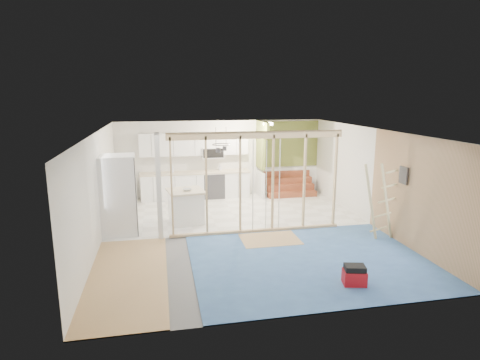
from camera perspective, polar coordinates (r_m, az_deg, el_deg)
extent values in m
cube|color=slate|center=(10.32, 0.68, -7.56)|extent=(7.00, 8.00, 0.01)
cube|color=white|center=(9.75, 0.72, 6.98)|extent=(7.00, 8.00, 0.01)
cube|color=white|center=(13.82, -2.77, 3.06)|extent=(7.00, 0.01, 2.60)
cube|color=white|center=(6.25, 8.47, -8.39)|extent=(7.00, 0.01, 2.60)
cube|color=white|center=(9.85, -19.64, -1.35)|extent=(0.01, 8.00, 2.60)
cube|color=white|center=(11.21, 18.48, 0.30)|extent=(0.01, 8.00, 2.60)
cube|color=white|center=(12.18, -1.29, -4.40)|extent=(7.00, 4.00, 0.02)
cube|color=#4B7DB7|center=(8.80, 9.98, -11.26)|extent=(5.00, 4.00, 0.02)
cube|color=#DCAE71|center=(8.29, -15.66, -13.07)|extent=(1.50, 4.00, 0.02)
cube|color=tan|center=(9.88, 4.28, -8.40)|extent=(1.40, 1.00, 0.01)
cube|color=tan|center=(9.83, 2.44, 6.42)|extent=(4.40, 0.09, 0.18)
cube|color=tan|center=(10.36, 2.32, -7.19)|extent=(4.40, 0.09, 0.06)
cube|color=silver|center=(9.74, -11.47, -1.02)|extent=(0.12, 0.14, 2.60)
cube|color=tan|center=(9.75, -9.71, -0.95)|extent=(0.04, 0.09, 2.40)
cube|color=tan|center=(9.80, -4.80, -0.74)|extent=(0.04, 0.09, 2.40)
cube|color=tan|center=(9.93, 0.02, -0.53)|extent=(0.04, 0.09, 2.40)
cube|color=tan|center=(10.12, 4.69, -0.32)|extent=(0.04, 0.09, 2.40)
cube|color=tan|center=(10.38, 9.15, -0.12)|extent=(0.04, 0.09, 2.40)
cube|color=tan|center=(10.70, 13.36, 0.07)|extent=(0.04, 0.09, 2.40)
cylinder|color=silver|center=(9.98, 1.86, -0.93)|extent=(0.02, 0.02, 2.35)
cylinder|color=silver|center=(10.21, 5.62, -0.69)|extent=(0.02, 0.02, 2.35)
cylinder|color=silver|center=(10.10, 3.75, -0.81)|extent=(0.02, 0.02, 2.35)
cube|color=white|center=(13.59, -6.30, -0.85)|extent=(3.60, 0.60, 0.88)
cube|color=beige|center=(13.49, -6.35, 1.07)|extent=(3.66, 0.64, 0.05)
cube|color=white|center=(12.53, -16.38, -2.40)|extent=(0.60, 1.60, 0.88)
cube|color=beige|center=(12.42, -16.51, -0.32)|extent=(0.64, 1.64, 0.05)
cube|color=white|center=(13.46, -6.49, 5.12)|extent=(3.60, 0.34, 0.75)
cube|color=white|center=(13.53, -3.90, 3.92)|extent=(0.72, 0.38, 0.36)
cube|color=black|center=(13.34, -3.80, 3.81)|extent=(0.68, 0.02, 0.30)
cube|color=olive|center=(13.57, 2.95, 5.02)|extent=(0.10, 0.90, 1.60)
cube|color=white|center=(13.80, 2.89, -0.55)|extent=(0.10, 0.90, 0.90)
cube|color=olive|center=(12.84, 3.75, 7.08)|extent=(0.10, 0.50, 0.50)
cube|color=olive|center=(14.28, 6.83, 5.11)|extent=(2.20, 0.04, 1.60)
cube|color=white|center=(14.50, 6.70, 0.00)|extent=(2.20, 0.04, 0.90)
cube|color=brown|center=(13.85, 7.45, -2.08)|extent=(1.70, 0.26, 0.20)
cube|color=brown|center=(14.04, 7.13, -1.03)|extent=(1.70, 0.26, 0.20)
cube|color=brown|center=(14.24, 6.82, -0.02)|extent=(1.70, 0.26, 0.20)
cube|color=brown|center=(14.44, 6.52, 0.97)|extent=(1.70, 0.26, 0.20)
torus|color=black|center=(11.62, -2.71, 5.07)|extent=(0.52, 0.52, 0.02)
cylinder|color=black|center=(11.57, -3.46, 6.28)|extent=(0.01, 0.01, 0.50)
cylinder|color=black|center=(11.61, -1.99, 6.31)|extent=(0.01, 0.01, 0.50)
cylinder|color=#3B3C41|center=(11.52, -3.12, 4.25)|extent=(0.14, 0.14, 0.14)
cylinder|color=#3B3C41|center=(11.75, -2.20, 4.51)|extent=(0.12, 0.12, 0.12)
cube|color=tan|center=(9.56, 24.28, -2.13)|extent=(0.02, 4.00, 2.60)
cube|color=#3B3C41|center=(9.94, 22.23, 0.63)|extent=(0.04, 0.30, 0.40)
cylinder|color=#FFEABF|center=(12.99, 4.02, 7.97)|extent=(0.32, 0.32, 0.08)
cube|color=white|center=(10.46, -16.88, -2.07)|extent=(0.92, 0.88, 2.01)
cube|color=#3B3C41|center=(10.43, -14.55, -1.98)|extent=(0.06, 0.80, 1.97)
cube|color=white|center=(11.10, -7.68, -3.93)|extent=(0.96, 0.96, 0.85)
cube|color=beige|center=(10.98, -7.75, -1.56)|extent=(1.07, 1.07, 0.05)
imported|color=silver|center=(10.89, -7.52, -1.37)|extent=(0.29, 0.29, 0.06)
imported|color=silver|center=(13.39, -9.63, 1.62)|extent=(0.15, 0.15, 0.29)
imported|color=silver|center=(13.67, -2.85, 1.82)|extent=(0.11, 0.11, 0.21)
cube|color=#9E0E15|center=(7.93, 15.94, -13.23)|extent=(0.47, 0.40, 0.29)
cube|color=black|center=(7.85, 16.03, -11.94)|extent=(0.42, 0.35, 0.10)
cube|color=tan|center=(10.05, 18.10, -3.04)|extent=(0.45, 0.05, 1.87)
cube|color=tan|center=(10.26, 20.10, -2.89)|extent=(0.45, 0.05, 1.87)
cube|color=tan|center=(10.38, 19.10, -6.64)|extent=(0.45, 0.05, 0.12)
cube|color=tan|center=(10.31, 19.60, -4.71)|extent=(0.45, 0.05, 0.12)
cube|color=tan|center=(10.25, 20.10, -2.75)|extent=(0.45, 0.05, 0.12)
cube|color=tan|center=(10.21, 20.60, -0.77)|extent=(0.45, 0.05, 0.12)
cube|color=tan|center=(10.18, 21.11, 1.22)|extent=(0.45, 0.05, 0.12)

